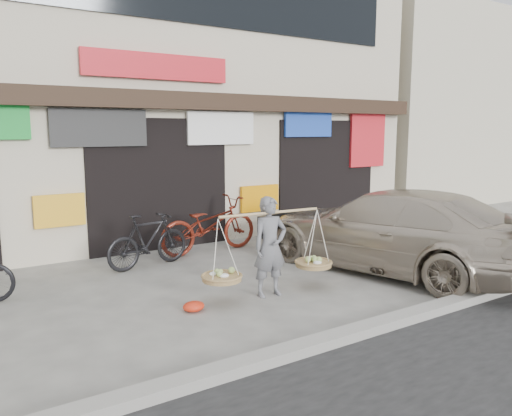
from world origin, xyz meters
TOP-DOWN VIEW (x-y plane):
  - ground at (0.00, 0.00)m, footprint 70.00×70.00m
  - kerb at (0.00, -2.00)m, footprint 70.00×0.25m
  - shophouse_block at (-0.00, 6.42)m, footprint 14.00×6.32m
  - neighbor_east at (13.50, 7.00)m, footprint 12.00×7.00m
  - street_vendor at (0.22, -0.18)m, footprint 2.13×0.68m
  - bike_1 at (-0.73, 2.32)m, footprint 1.70×0.75m
  - bike_2 at (0.70, 2.71)m, footprint 2.18×0.85m
  - suv at (2.80, -0.12)m, footprint 3.12×5.29m
  - red_bag at (-1.04, -0.17)m, footprint 0.31×0.25m

SIDE VIEW (x-z plane):
  - ground at x=0.00m, z-range 0.00..0.00m
  - kerb at x=0.00m, z-range 0.00..0.12m
  - red_bag at x=-1.04m, z-range 0.00..0.14m
  - bike_1 at x=-0.73m, z-range 0.00..0.98m
  - bike_2 at x=0.70m, z-range 0.00..1.13m
  - street_vendor at x=0.22m, z-range -0.07..1.43m
  - suv at x=2.80m, z-range 0.00..1.44m
  - neighbor_east at x=13.50m, z-range 0.00..6.40m
  - shophouse_block at x=0.00m, z-range -0.05..6.95m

